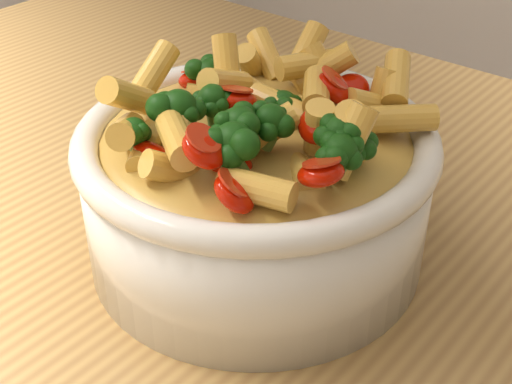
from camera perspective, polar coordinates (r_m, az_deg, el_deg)
The scene contains 3 objects.
table at distance 0.65m, azimuth -0.63°, elevation -9.46°, with size 1.20×0.80×0.90m.
serving_bowl at distance 0.52m, azimuth -0.00°, elevation 0.13°, with size 0.26×0.26×0.11m.
pasta_salad at distance 0.48m, azimuth -0.00°, elevation 6.89°, with size 0.20×0.20×0.05m.
Camera 1 is at (0.31, -0.36, 1.24)m, focal length 50.00 mm.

